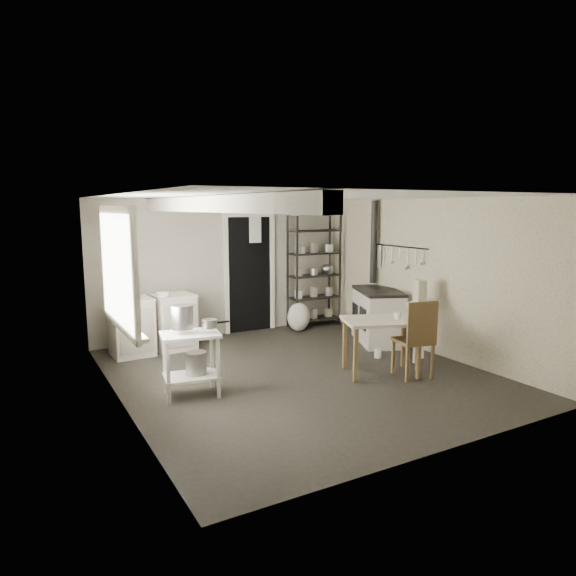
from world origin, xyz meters
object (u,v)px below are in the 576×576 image
shelf_rack (314,275)px  work_table (381,345)px  stockpot (182,317)px  stove (378,315)px  chair (413,340)px  flour_sack (299,317)px  base_cabinets (153,322)px  prep_table (191,362)px

shelf_rack → work_table: bearing=-105.2°
stockpot → work_table: bearing=-10.5°
stove → chair: size_ratio=1.07×
shelf_rack → flour_sack: (-0.44, -0.20, -0.71)m
base_cabinets → work_table: 3.40m
stockpot → flour_sack: 3.54m
stove → work_table: size_ratio=1.14×
stockpot → prep_table: bearing=-12.0°
stockpot → flour_sack: (2.77, 2.10, -0.70)m
work_table → base_cabinets: bearing=133.1°
prep_table → stove: bearing=13.7°
base_cabinets → stove: bearing=-22.6°
work_table → chair: (0.29, -0.29, 0.10)m
stove → shelf_rack: bearing=123.3°
shelf_rack → chair: bearing=-98.7°
work_table → flour_sack: 2.58m
work_table → flour_sack: size_ratio=1.93×
prep_table → shelf_rack: 3.93m
base_cabinets → work_table: size_ratio=1.35×
chair → flour_sack: (-0.02, 2.85, -0.24)m
stockpot → flour_sack: stockpot is taller
stockpot → work_table: (2.50, -0.47, -0.56)m
work_table → chair: 0.42m
work_table → flour_sack: bearing=84.2°
stove → chair: bearing=-91.7°
shelf_rack → work_table: (-0.70, -2.77, -0.57)m
work_table → stove: bearing=52.3°
chair → stove: bearing=77.7°
stockpot → base_cabinets: stockpot is taller
prep_table → flour_sack: size_ratio=1.50×
prep_table → chair: (2.71, -0.74, 0.08)m
prep_table → work_table: (2.42, -0.45, -0.02)m
chair → flour_sack: size_ratio=2.04×
prep_table → shelf_rack: shelf_rack is taller
base_cabinets → stove: 3.52m
chair → flour_sack: bearing=102.3°
prep_table → work_table: size_ratio=0.78×
base_cabinets → chair: 3.81m
shelf_rack → stove: bearing=-80.1°
prep_table → work_table: 2.46m
stove → chair: 1.72m
base_cabinets → flour_sack: base_cabinets is taller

